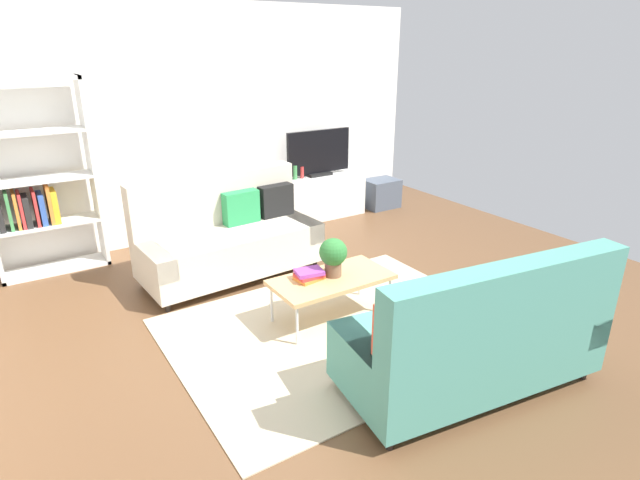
% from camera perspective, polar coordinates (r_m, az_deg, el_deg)
% --- Properties ---
extents(ground_plane, '(7.68, 7.68, 0.00)m').
position_cam_1_polar(ground_plane, '(4.90, -0.14, -8.31)').
color(ground_plane, brown).
extents(wall_far, '(6.40, 0.12, 2.90)m').
position_cam_1_polar(wall_far, '(6.87, -13.14, 12.54)').
color(wall_far, white).
rests_on(wall_far, ground_plane).
extents(area_rug, '(2.90, 2.20, 0.01)m').
position_cam_1_polar(area_rug, '(4.68, 2.12, -9.80)').
color(area_rug, beige).
rests_on(area_rug, ground_plane).
extents(couch_beige, '(1.95, 0.96, 1.10)m').
position_cam_1_polar(couch_beige, '(5.64, -10.10, 0.40)').
color(couch_beige, beige).
rests_on(couch_beige, ground_plane).
extents(couch_green, '(2.00, 1.09, 1.10)m').
position_cam_1_polar(couch_green, '(3.88, 16.79, -10.31)').
color(couch_green, teal).
rests_on(couch_green, ground_plane).
extents(coffee_table, '(1.10, 0.56, 0.42)m').
position_cam_1_polar(coffee_table, '(4.67, 1.29, -4.49)').
color(coffee_table, tan).
rests_on(coffee_table, ground_plane).
extents(tv_console, '(1.40, 0.44, 0.64)m').
position_cam_1_polar(tv_console, '(7.48, -0.24, 4.88)').
color(tv_console, silver).
rests_on(tv_console, ground_plane).
extents(tv, '(1.00, 0.20, 0.64)m').
position_cam_1_polar(tv, '(7.31, -0.16, 9.60)').
color(tv, black).
rests_on(tv, tv_console).
extents(bookshelf, '(1.10, 0.36, 2.10)m').
position_cam_1_polar(bookshelf, '(6.26, -29.00, 5.20)').
color(bookshelf, white).
rests_on(bookshelf, ground_plane).
extents(storage_trunk, '(0.52, 0.40, 0.44)m').
position_cam_1_polar(storage_trunk, '(8.05, 6.79, 5.17)').
color(storage_trunk, '#4C5666').
rests_on(storage_trunk, ground_plane).
extents(potted_plant, '(0.25, 0.25, 0.36)m').
position_cam_1_polar(potted_plant, '(4.61, 1.48, -1.65)').
color(potted_plant, brown).
rests_on(potted_plant, coffee_table).
extents(table_book_0, '(0.26, 0.21, 0.03)m').
position_cam_1_polar(table_book_0, '(4.61, -1.21, -4.25)').
color(table_book_0, orange).
rests_on(table_book_0, coffee_table).
extents(table_book_1, '(0.24, 0.18, 0.03)m').
position_cam_1_polar(table_book_1, '(4.60, -1.21, -3.93)').
color(table_book_1, red).
rests_on(table_book_1, table_book_0).
extents(table_book_2, '(0.27, 0.22, 0.03)m').
position_cam_1_polar(table_book_2, '(4.58, -1.21, -3.57)').
color(table_book_2, purple).
rests_on(table_book_2, table_book_1).
extents(vase_0, '(0.12, 0.12, 0.13)m').
position_cam_1_polar(vase_0, '(7.14, -4.42, 7.21)').
color(vase_0, '#B24C4C').
rests_on(vase_0, tv_console).
extents(bottle_0, '(0.06, 0.06, 0.19)m').
position_cam_1_polar(bottle_0, '(7.14, -2.81, 7.52)').
color(bottle_0, '#3F8C4C').
rests_on(bottle_0, tv_console).
extents(bottle_1, '(0.05, 0.05, 0.16)m').
position_cam_1_polar(bottle_1, '(7.20, -2.03, 7.52)').
color(bottle_1, red).
rests_on(bottle_1, tv_console).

